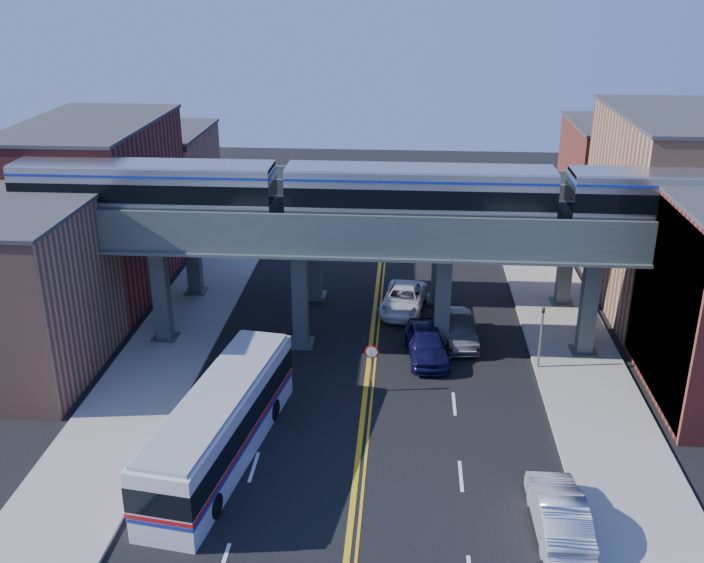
{
  "coord_description": "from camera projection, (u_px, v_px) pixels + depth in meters",
  "views": [
    {
      "loc": [
        1.87,
        -32.32,
        20.37
      ],
      "look_at": [
        -0.9,
        5.63,
        4.99
      ],
      "focal_mm": 40.0,
      "sensor_mm": 36.0,
      "label": 1
    }
  ],
  "objects": [
    {
      "name": "mural_panel",
      "position": [
        662.0,
        307.0,
        38.58
      ],
      "size": [
        0.1,
        9.5,
        9.5
      ],
      "primitive_type": "cube",
      "color": "teal",
      "rests_on": "ground"
    },
    {
      "name": "car_lane_c",
      "position": [
        403.0,
        299.0,
        49.57
      ],
      "size": [
        3.19,
        5.73,
        1.52
      ],
      "primitive_type": "imported",
      "rotation": [
        0.0,
        0.0,
        -0.13
      ],
      "color": "white",
      "rests_on": "ground"
    },
    {
      "name": "ground",
      "position": [
        362.0,
        422.0,
        37.64
      ],
      "size": [
        120.0,
        120.0,
        0.0
      ],
      "primitive_type": "plane",
      "color": "black",
      "rests_on": "ground"
    },
    {
      "name": "car_lane_b",
      "position": [
        458.0,
        329.0,
        45.33
      ],
      "size": [
        2.3,
        5.12,
        1.63
      ],
      "primitive_type": "imported",
      "rotation": [
        0.0,
        0.0,
        0.12
      ],
      "color": "#2F3032",
      "rests_on": "ground"
    },
    {
      "name": "building_west_b",
      "position": [
        97.0,
        208.0,
        51.63
      ],
      "size": [
        8.0,
        14.0,
        11.0
      ],
      "primitive_type": "cube",
      "color": "maroon",
      "rests_on": "ground"
    },
    {
      "name": "building_east_b",
      "position": [
        673.0,
        213.0,
        48.94
      ],
      "size": [
        8.0,
        14.0,
        12.0
      ],
      "primitive_type": "cube",
      "color": "#996B4F",
      "rests_on": "ground"
    },
    {
      "name": "building_east_c",
      "position": [
        620.0,
        183.0,
        61.52
      ],
      "size": [
        8.0,
        10.0,
        9.0
      ],
      "primitive_type": "cube",
      "color": "maroon",
      "rests_on": "ground"
    },
    {
      "name": "sidewalk_east",
      "position": [
        567.0,
        337.0,
        46.08
      ],
      "size": [
        5.0,
        70.0,
        0.16
      ],
      "primitive_type": "cube",
      "color": "gray",
      "rests_on": "ground"
    },
    {
      "name": "sidewalk_west",
      "position": [
        184.0,
        325.0,
        47.64
      ],
      "size": [
        5.0,
        70.0,
        0.16
      ],
      "primitive_type": "cube",
      "color": "gray",
      "rests_on": "ground"
    },
    {
      "name": "elevated_viaduct_far",
      "position": [
        377.0,
        204.0,
        49.09
      ],
      "size": [
        52.0,
        3.6,
        7.4
      ],
      "color": "#3D4747",
      "rests_on": "ground"
    },
    {
      "name": "transit_train",
      "position": [
        419.0,
        194.0,
        41.45
      ],
      "size": [
        43.82,
        2.74,
        3.19
      ],
      "color": "black",
      "rests_on": "elevated_viaduct_near"
    },
    {
      "name": "stop_sign",
      "position": [
        372.0,
        361.0,
        39.74
      ],
      "size": [
        0.76,
        0.09,
        2.63
      ],
      "color": "slate",
      "rests_on": "ground"
    },
    {
      "name": "car_parked_curb",
      "position": [
        559.0,
        512.0,
        30.1
      ],
      "size": [
        1.94,
        5.28,
        1.73
      ],
      "primitive_type": "imported",
      "rotation": [
        0.0,
        0.0,
        3.16
      ],
      "color": "#ACADB1",
      "rests_on": "ground"
    },
    {
      "name": "transit_bus",
      "position": [
        221.0,
        425.0,
        34.4
      ],
      "size": [
        4.61,
        12.67,
        3.19
      ],
      "rotation": [
        0.0,
        0.0,
        1.42
      ],
      "color": "silver",
      "rests_on": "ground"
    },
    {
      "name": "traffic_signal",
      "position": [
        541.0,
        331.0,
        41.71
      ],
      "size": [
        0.15,
        0.18,
        4.1
      ],
      "color": "slate",
      "rests_on": "ground"
    },
    {
      "name": "building_west_c",
      "position": [
        159.0,
        180.0,
        64.21
      ],
      "size": [
        8.0,
        10.0,
        8.0
      ],
      "primitive_type": "cube",
      "color": "#996B4F",
      "rests_on": "ground"
    },
    {
      "name": "car_lane_d",
      "position": [
        443.0,
        242.0,
        59.74
      ],
      "size": [
        2.21,
        5.34,
        1.54
      ],
      "primitive_type": "imported",
      "rotation": [
        0.0,
        0.0,
        -0.01
      ],
      "color": "#9E9EA2",
      "rests_on": "ground"
    },
    {
      "name": "elevated_viaduct_near",
      "position": [
        372.0,
        241.0,
        42.62
      ],
      "size": [
        52.0,
        3.6,
        7.4
      ],
      "color": "#3D4747",
      "rests_on": "ground"
    },
    {
      "name": "building_west_a",
      "position": [
        14.0,
        293.0,
        40.91
      ],
      "size": [
        8.0,
        10.0,
        9.0
      ],
      "primitive_type": "cube",
      "color": "#996B4F",
      "rests_on": "ground"
    },
    {
      "name": "car_lane_a",
      "position": [
        427.0,
        343.0,
        43.49
      ],
      "size": [
        2.69,
        5.47,
        1.79
      ],
      "primitive_type": "imported",
      "rotation": [
        0.0,
        0.0,
        0.11
      ],
      "color": "#131140",
      "rests_on": "ground"
    }
  ]
}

